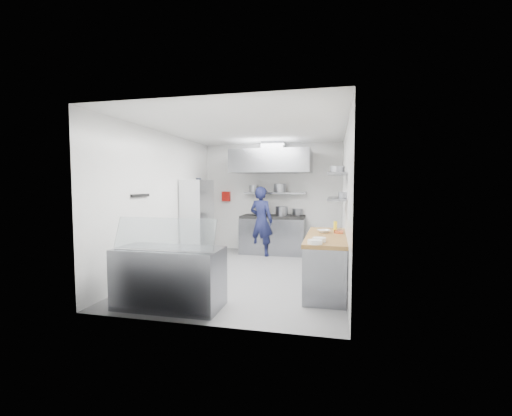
% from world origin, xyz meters
% --- Properties ---
extents(floor, '(5.00, 5.00, 0.00)m').
position_xyz_m(floor, '(0.00, 0.00, 0.00)').
color(floor, slate).
rests_on(floor, ground).
extents(ceiling, '(5.00, 5.00, 0.00)m').
position_xyz_m(ceiling, '(0.00, 0.00, 2.80)').
color(ceiling, silver).
rests_on(ceiling, wall_back).
extents(wall_back, '(3.60, 2.80, 0.02)m').
position_xyz_m(wall_back, '(0.00, 2.50, 1.40)').
color(wall_back, white).
rests_on(wall_back, floor).
extents(wall_front, '(3.60, 2.80, 0.02)m').
position_xyz_m(wall_front, '(0.00, -2.50, 1.40)').
color(wall_front, white).
rests_on(wall_front, floor).
extents(wall_left, '(2.80, 5.00, 0.02)m').
position_xyz_m(wall_left, '(-1.80, 0.00, 1.40)').
color(wall_left, white).
rests_on(wall_left, floor).
extents(wall_right, '(2.80, 5.00, 0.02)m').
position_xyz_m(wall_right, '(1.80, 0.00, 1.40)').
color(wall_right, white).
rests_on(wall_right, floor).
extents(gas_range, '(1.60, 0.80, 0.90)m').
position_xyz_m(gas_range, '(0.10, 2.10, 0.45)').
color(gas_range, gray).
rests_on(gas_range, floor).
extents(cooktop, '(1.57, 0.78, 0.06)m').
position_xyz_m(cooktop, '(0.10, 2.10, 0.93)').
color(cooktop, black).
rests_on(cooktop, gas_range).
extents(stock_pot_left, '(0.27, 0.27, 0.20)m').
position_xyz_m(stock_pot_left, '(-0.27, 2.14, 1.06)').
color(stock_pot_left, slate).
rests_on(stock_pot_left, cooktop).
extents(stock_pot_mid, '(0.31, 0.31, 0.24)m').
position_xyz_m(stock_pot_mid, '(0.32, 2.06, 1.08)').
color(stock_pot_mid, slate).
rests_on(stock_pot_mid, cooktop).
extents(stock_pot_right, '(0.27, 0.27, 0.16)m').
position_xyz_m(stock_pot_right, '(0.68, 2.42, 1.04)').
color(stock_pot_right, slate).
rests_on(stock_pot_right, cooktop).
extents(over_range_shelf, '(1.60, 0.30, 0.04)m').
position_xyz_m(over_range_shelf, '(0.10, 2.34, 1.52)').
color(over_range_shelf, gray).
rests_on(over_range_shelf, wall_back).
extents(shelf_pot_a, '(0.24, 0.24, 0.18)m').
position_xyz_m(shelf_pot_a, '(-0.42, 2.19, 1.63)').
color(shelf_pot_a, slate).
rests_on(shelf_pot_a, over_range_shelf).
extents(shelf_pot_b, '(0.30, 0.30, 0.22)m').
position_xyz_m(shelf_pot_b, '(0.26, 2.11, 1.65)').
color(shelf_pot_b, slate).
rests_on(shelf_pot_b, over_range_shelf).
extents(extractor_hood, '(1.90, 1.15, 0.55)m').
position_xyz_m(extractor_hood, '(0.10, 1.93, 2.30)').
color(extractor_hood, gray).
rests_on(extractor_hood, wall_back).
extents(hood_duct, '(0.55, 0.55, 0.24)m').
position_xyz_m(hood_duct, '(0.10, 2.15, 2.68)').
color(hood_duct, slate).
rests_on(hood_duct, extractor_hood).
extents(red_firebox, '(0.22, 0.10, 0.26)m').
position_xyz_m(red_firebox, '(-1.25, 2.44, 1.42)').
color(red_firebox, '#A6120D').
rests_on(red_firebox, wall_back).
extents(chef, '(0.72, 0.58, 1.69)m').
position_xyz_m(chef, '(-0.13, 1.75, 0.85)').
color(chef, '#121638').
rests_on(chef, floor).
extents(wire_rack, '(0.50, 0.90, 1.85)m').
position_xyz_m(wire_rack, '(-1.53, 1.10, 0.93)').
color(wire_rack, silver).
rests_on(wire_rack, floor).
extents(rack_bin_a, '(0.17, 0.21, 0.19)m').
position_xyz_m(rack_bin_a, '(-1.53, 1.10, 0.80)').
color(rack_bin_a, white).
rests_on(rack_bin_a, wire_rack).
extents(rack_bin_b, '(0.14, 0.19, 0.17)m').
position_xyz_m(rack_bin_b, '(-1.53, 1.46, 1.30)').
color(rack_bin_b, yellow).
rests_on(rack_bin_b, wire_rack).
extents(rack_jar, '(0.12, 0.12, 0.18)m').
position_xyz_m(rack_jar, '(-1.48, 1.07, 1.80)').
color(rack_jar, black).
rests_on(rack_jar, wire_rack).
extents(knife_strip, '(0.04, 0.55, 0.05)m').
position_xyz_m(knife_strip, '(-1.78, -0.90, 1.55)').
color(knife_strip, black).
rests_on(knife_strip, wall_left).
extents(prep_counter_base, '(0.62, 2.00, 0.84)m').
position_xyz_m(prep_counter_base, '(1.48, -0.60, 0.42)').
color(prep_counter_base, gray).
rests_on(prep_counter_base, floor).
extents(prep_counter_top, '(0.65, 2.04, 0.06)m').
position_xyz_m(prep_counter_top, '(1.48, -0.60, 0.87)').
color(prep_counter_top, brown).
rests_on(prep_counter_top, prep_counter_base).
extents(plate_stack_a, '(0.21, 0.21, 0.06)m').
position_xyz_m(plate_stack_a, '(1.34, -1.50, 0.93)').
color(plate_stack_a, white).
rests_on(plate_stack_a, prep_counter_top).
extents(plate_stack_b, '(0.20, 0.20, 0.06)m').
position_xyz_m(plate_stack_b, '(1.39, -1.27, 0.93)').
color(plate_stack_b, white).
rests_on(plate_stack_b, prep_counter_top).
extents(copper_pan, '(0.16, 0.16, 0.06)m').
position_xyz_m(copper_pan, '(1.68, -0.35, 0.93)').
color(copper_pan, '#DA683D').
rests_on(copper_pan, prep_counter_top).
extents(squeeze_bottle, '(0.06, 0.06, 0.18)m').
position_xyz_m(squeeze_bottle, '(1.63, -0.07, 0.99)').
color(squeeze_bottle, yellow).
rests_on(squeeze_bottle, prep_counter_top).
extents(mixing_bowl, '(0.28, 0.28, 0.05)m').
position_xyz_m(mixing_bowl, '(1.42, -0.31, 0.93)').
color(mixing_bowl, white).
rests_on(mixing_bowl, prep_counter_top).
extents(wall_shelf_lower, '(0.30, 1.30, 0.04)m').
position_xyz_m(wall_shelf_lower, '(1.64, -0.30, 1.50)').
color(wall_shelf_lower, gray).
rests_on(wall_shelf_lower, wall_right).
extents(wall_shelf_upper, '(0.30, 1.30, 0.04)m').
position_xyz_m(wall_shelf_upper, '(1.64, -0.30, 1.92)').
color(wall_shelf_upper, gray).
rests_on(wall_shelf_upper, wall_right).
extents(shelf_pot_c, '(0.20, 0.20, 0.10)m').
position_xyz_m(shelf_pot_c, '(1.77, -0.45, 1.57)').
color(shelf_pot_c, slate).
rests_on(shelf_pot_c, wall_shelf_lower).
extents(shelf_pot_d, '(0.26, 0.26, 0.14)m').
position_xyz_m(shelf_pot_d, '(1.65, 0.14, 2.01)').
color(shelf_pot_d, slate).
rests_on(shelf_pot_d, wall_shelf_upper).
extents(display_case, '(1.50, 0.70, 0.85)m').
position_xyz_m(display_case, '(-0.67, -2.00, 0.42)').
color(display_case, gray).
rests_on(display_case, floor).
extents(display_glass, '(1.47, 0.19, 0.42)m').
position_xyz_m(display_glass, '(-0.67, -2.12, 1.07)').
color(display_glass, silver).
rests_on(display_glass, display_case).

